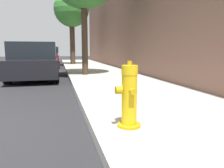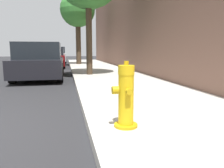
# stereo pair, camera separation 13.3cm
# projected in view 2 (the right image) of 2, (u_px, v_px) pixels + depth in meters

# --- Properties ---
(sidewalk_slab) EXTENTS (2.89, 40.00, 0.14)m
(sidewalk_slab) POSITION_uv_depth(u_px,v_px,m) (180.00, 118.00, 3.36)
(sidewalk_slab) COLOR #B7B2A8
(sidewalk_slab) RESTS_ON ground_plane
(fire_hydrant) EXTENTS (0.33, 0.33, 0.83)m
(fire_hydrant) POSITION_uv_depth(u_px,v_px,m) (126.00, 97.00, 2.72)
(fire_hydrant) COLOR #C39C11
(fire_hydrant) RESTS_ON sidewalk_slab
(parked_car_near) EXTENTS (1.76, 3.84, 1.39)m
(parked_car_near) POSITION_uv_depth(u_px,v_px,m) (40.00, 62.00, 8.48)
(parked_car_near) COLOR black
(parked_car_near) RESTS_ON ground_plane
(parked_car_mid) EXTENTS (1.80, 4.22, 1.30)m
(parked_car_mid) POSITION_uv_depth(u_px,v_px,m) (51.00, 58.00, 14.39)
(parked_car_mid) COLOR maroon
(parked_car_mid) RESTS_ON ground_plane
(parked_car_far) EXTENTS (1.85, 4.30, 1.40)m
(parked_car_far) POSITION_uv_depth(u_px,v_px,m) (56.00, 55.00, 19.75)
(parked_car_far) COLOR #B7B7BC
(parked_car_far) RESTS_ON ground_plane
(street_tree_far) EXTENTS (2.39, 2.39, 4.94)m
(street_tree_far) POSITION_uv_depth(u_px,v_px,m) (78.00, 10.00, 14.98)
(street_tree_far) COLOR #423323
(street_tree_far) RESTS_ON sidewalk_slab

